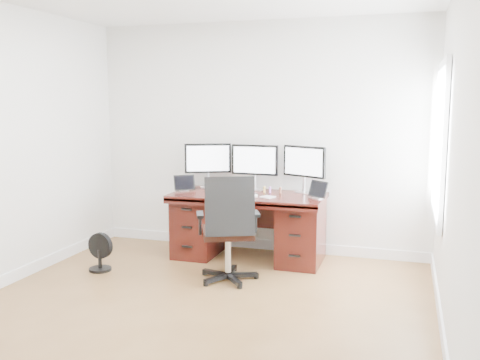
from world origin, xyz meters
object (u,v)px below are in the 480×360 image
(office_chair, at_px, (228,247))
(keyboard, at_px, (244,196))
(desk, at_px, (249,224))
(floor_fan, at_px, (100,253))
(monitor_center, at_px, (255,162))

(office_chair, distance_m, keyboard, 0.75)
(office_chair, height_order, keyboard, office_chair)
(desk, relative_size, keyboard, 5.75)
(desk, xyz_separation_m, office_chair, (0.04, -0.83, -0.05))
(keyboard, bearing_deg, floor_fan, -170.52)
(floor_fan, height_order, keyboard, keyboard)
(desk, xyz_separation_m, floor_fan, (-1.37, -0.91, -0.21))
(floor_fan, xyz_separation_m, monitor_center, (1.37, 1.15, 0.89))
(desk, distance_m, floor_fan, 1.66)
(desk, bearing_deg, floor_fan, -146.46)
(monitor_center, xyz_separation_m, keyboard, (0.01, -0.44, -0.33))
(floor_fan, distance_m, keyboard, 1.65)
(desk, relative_size, office_chair, 1.58)
(office_chair, distance_m, monitor_center, 1.29)
(monitor_center, bearing_deg, office_chair, -86.43)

